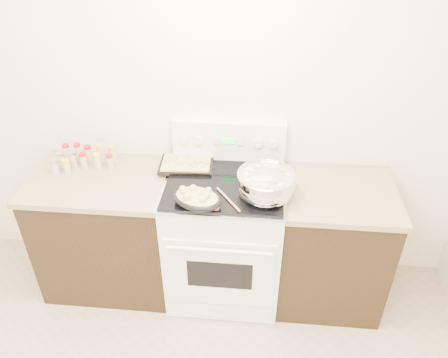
# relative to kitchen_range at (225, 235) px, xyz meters

# --- Properties ---
(room_shell) EXTENTS (4.10, 3.60, 2.75)m
(room_shell) POSITION_rel_kitchen_range_xyz_m (-0.35, -1.42, 1.21)
(room_shell) COLOR white
(room_shell) RESTS_ON ground
(counter_left) EXTENTS (0.93, 0.67, 0.92)m
(counter_left) POSITION_rel_kitchen_range_xyz_m (-0.83, 0.01, -0.03)
(counter_left) COLOR black
(counter_left) RESTS_ON ground
(counter_right) EXTENTS (0.73, 0.67, 0.92)m
(counter_right) POSITION_rel_kitchen_range_xyz_m (0.73, 0.01, -0.03)
(counter_right) COLOR black
(counter_right) RESTS_ON ground
(kitchen_range) EXTENTS (0.78, 0.73, 1.22)m
(kitchen_range) POSITION_rel_kitchen_range_xyz_m (0.00, 0.00, 0.00)
(kitchen_range) COLOR white
(kitchen_range) RESTS_ON ground
(mixing_bowl) EXTENTS (0.38, 0.38, 0.21)m
(mixing_bowl) POSITION_rel_kitchen_range_xyz_m (0.26, -0.13, 0.53)
(mixing_bowl) COLOR silver
(mixing_bowl) RESTS_ON kitchen_range
(roasting_pan) EXTENTS (0.36, 0.30, 0.11)m
(roasting_pan) POSITION_rel_kitchen_range_xyz_m (-0.14, -0.25, 0.50)
(roasting_pan) COLOR black
(roasting_pan) RESTS_ON kitchen_range
(baking_sheet) EXTENTS (0.37, 0.27, 0.06)m
(baking_sheet) POSITION_rel_kitchen_range_xyz_m (-0.27, 0.16, 0.47)
(baking_sheet) COLOR black
(baking_sheet) RESTS_ON kitchen_range
(wooden_spoon) EXTENTS (0.17, 0.23, 0.04)m
(wooden_spoon) POSITION_rel_kitchen_range_xyz_m (0.00, -0.25, 0.46)
(wooden_spoon) COLOR tan
(wooden_spoon) RESTS_ON kitchen_range
(blue_ladle) EXTENTS (0.20, 0.24, 0.10)m
(blue_ladle) POSITION_rel_kitchen_range_xyz_m (0.29, -0.21, 0.49)
(blue_ladle) COLOR #93D3DC
(blue_ladle) RESTS_ON kitchen_range
(spice_jars) EXTENTS (0.39, 0.24, 0.13)m
(spice_jars) POSITION_rel_kitchen_range_xyz_m (-0.98, 0.14, 0.49)
(spice_jars) COLOR #BFB28C
(spice_jars) RESTS_ON counter_left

